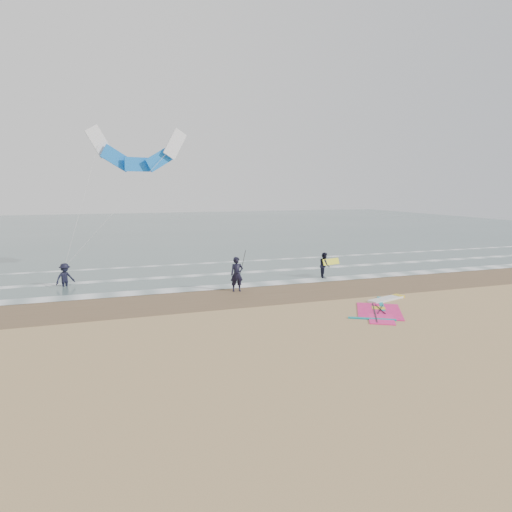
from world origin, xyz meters
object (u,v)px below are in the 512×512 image
object	(u,v)px
windsurf_rig	(382,308)
surf_kite	(138,154)
person_wading	(65,272)
person_walking	(324,265)
person_standing	(237,274)

from	to	relation	value
windsurf_rig	surf_kite	distance (m)	17.80
windsurf_rig	person_wading	xyz separation A→B (m)	(-14.30, 9.88, 0.82)
surf_kite	person_wading	bearing A→B (deg)	-147.73
surf_kite	person_walking	bearing A→B (deg)	-26.45
person_standing	person_walking	xyz separation A→B (m)	(6.26, 1.85, -0.15)
windsurf_rig	person_wading	world-z (taller)	person_wading
person_standing	person_wading	world-z (taller)	person_standing
person_wading	person_standing	bearing A→B (deg)	-57.34
windsurf_rig	person_standing	distance (m)	7.85
person_wading	windsurf_rig	bearing A→B (deg)	-66.36
windsurf_rig	surf_kite	bearing A→B (deg)	127.47
windsurf_rig	person_walking	xyz separation A→B (m)	(0.85, 7.46, 0.77)
person_wading	person_walking	bearing A→B (deg)	-40.80
person_standing	person_walking	bearing A→B (deg)	21.54
windsurf_rig	person_standing	size ratio (longest dim) A/B	2.49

